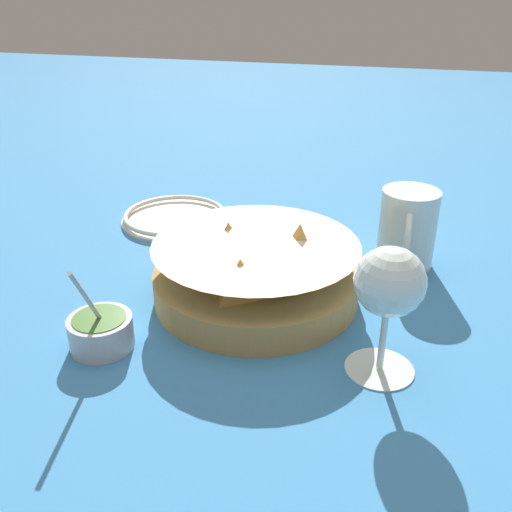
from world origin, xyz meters
The scene contains 6 objects.
ground_plane centered at (0.00, 0.00, 0.00)m, with size 4.00×4.00×0.00m, color teal.
food_basket centered at (-0.04, -0.02, 0.03)m, with size 0.26×0.26×0.10m.
sauce_cup centered at (0.11, -0.16, 0.02)m, with size 0.08×0.07×0.11m.
wine_glass centered at (0.07, 0.14, 0.10)m, with size 0.07×0.07×0.14m.
beer_mug centered at (-0.18, 0.16, 0.05)m, with size 0.12×0.08×0.11m.
side_plate centered at (-0.24, -0.22, 0.01)m, with size 0.18×0.18×0.01m.
Camera 1 is at (0.57, 0.14, 0.38)m, focal length 40.00 mm.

